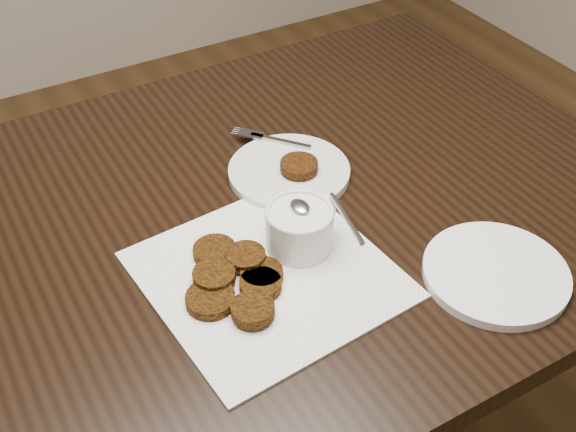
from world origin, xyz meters
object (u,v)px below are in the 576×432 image
object	(u,v)px
napkin	(268,275)
table	(234,371)
plate_empty	(496,273)
sauce_ramekin	(300,210)
plate_with_patty	(289,168)

from	to	relation	value
napkin	table	bearing A→B (deg)	92.50
table	plate_empty	size ratio (longest dim) A/B	6.82
sauce_ramekin	plate_with_patty	xyz separation A→B (m)	(0.08, 0.16, -0.06)
napkin	sauce_ramekin	world-z (taller)	sauce_ramekin
table	plate_empty	distance (m)	0.56
table	plate_empty	world-z (taller)	plate_empty
table	sauce_ramekin	bearing A→B (deg)	-55.47
table	sauce_ramekin	world-z (taller)	sauce_ramekin
plate_with_patty	napkin	bearing A→B (deg)	-127.24
sauce_ramekin	plate_empty	xyz separation A→B (m)	(0.21, -0.19, -0.07)
table	sauce_ramekin	xyz separation A→B (m)	(0.07, -0.11, 0.45)
plate_empty	plate_with_patty	bearing A→B (deg)	110.93
napkin	plate_with_patty	distance (m)	0.24
sauce_ramekin	plate_with_patty	bearing A→B (deg)	64.84
napkin	plate_empty	size ratio (longest dim) A/B	1.58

